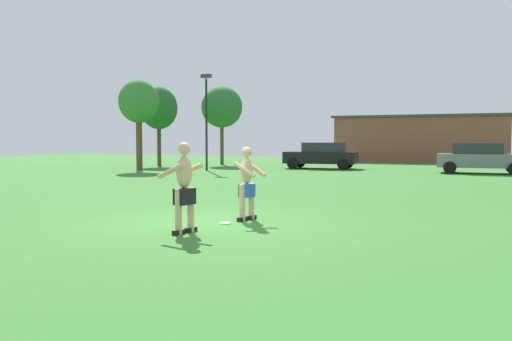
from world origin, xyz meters
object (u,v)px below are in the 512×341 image
tree_right_field (222,107)px  tree_behind_players (159,108)px  player_in_black (184,185)px  car_black_mid_lot (322,155)px  frisbee (225,223)px  tree_left_field (139,102)px  lamp_post (206,111)px  car_gray_near_post (480,158)px  player_with_cap (247,180)px

tree_right_field → tree_behind_players: 4.34m
player_in_black → car_black_mid_lot: player_in_black is taller
frisbee → car_black_mid_lot: bearing=101.0°
tree_left_field → player_in_black: bearing=-51.8°
player_in_black → car_black_mid_lot: size_ratio=0.39×
lamp_post → tree_behind_players: 6.45m
tree_left_field → tree_right_field: 7.64m
frisbee → car_gray_near_post: size_ratio=0.06×
player_in_black → tree_behind_players: tree_behind_players is taller
car_gray_near_post → lamp_post: 14.92m
player_with_cap → frisbee: player_with_cap is taller
car_black_mid_lot → tree_left_field: tree_left_field is taller
player_in_black → tree_behind_players: (-14.80, 21.24, 2.90)m
tree_right_field → tree_behind_players: bearing=-137.8°
car_gray_near_post → tree_behind_players: size_ratio=0.83×
tree_behind_players → player_in_black: bearing=-55.1°
player_with_cap → frisbee: size_ratio=6.49×
car_gray_near_post → tree_left_field: size_ratio=0.84×
tree_left_field → lamp_post: bearing=17.6°
player_with_cap → car_gray_near_post: (4.54, 19.31, -0.06)m
car_black_mid_lot → tree_right_field: 8.55m
player_in_black → tree_behind_players: 26.05m
car_black_mid_lot → tree_right_field: tree_right_field is taller
tree_right_field → tree_behind_players: (-3.21, -2.91, -0.16)m
car_gray_near_post → lamp_post: lamp_post is taller
tree_left_field → player_with_cap: bearing=-47.4°
tree_left_field → tree_right_field: size_ratio=0.96×
player_with_cap → tree_left_field: bearing=132.6°
frisbee → lamp_post: (-9.53, 16.53, 3.34)m
car_gray_near_post → tree_right_field: tree_right_field is taller
player_with_cap → car_gray_near_post: 19.84m
car_gray_near_post → player_in_black: bearing=-103.2°
tree_right_field → car_black_mid_lot: bearing=-13.8°
player_in_black → car_gray_near_post: (4.97, 21.26, -0.10)m
tree_left_field → tree_behind_players: tree_behind_players is taller
lamp_post → tree_behind_players: bearing=148.2°
player_with_cap → car_black_mid_lot: player_with_cap is taller
player_in_black → tree_right_field: size_ratio=0.32×
tree_left_field → tree_right_field: bearing=78.7°
player_with_cap → tree_left_field: (-13.51, 14.71, 3.00)m
car_black_mid_lot → tree_behind_players: tree_behind_players is taller
tree_left_field → tree_behind_players: size_ratio=0.99×
tree_behind_players → frisbee: bearing=-53.0°
frisbee → tree_behind_players: size_ratio=0.05×
player_in_black → car_black_mid_lot: (-3.87, 22.25, -0.10)m
car_black_mid_lot → lamp_post: (-5.46, -4.41, 2.53)m
frisbee → player_with_cap: bearing=69.9°
frisbee → tree_right_field: 26.00m
car_black_mid_lot → tree_left_field: bearing=-148.7°
player_with_cap → car_black_mid_lot: 20.76m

